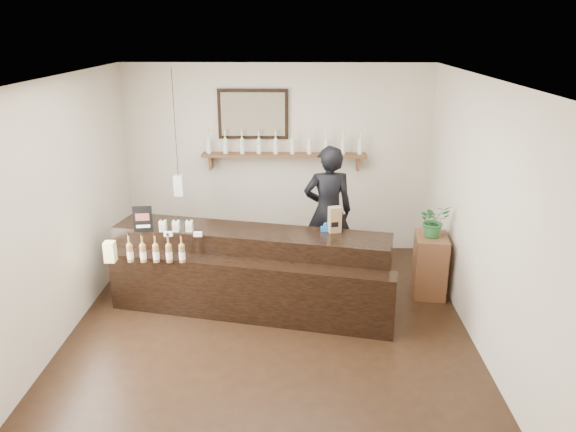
# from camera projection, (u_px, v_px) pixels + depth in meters

# --- Properties ---
(ground) EXTENTS (5.00, 5.00, 0.00)m
(ground) POSITION_uv_depth(u_px,v_px,m) (270.00, 329.00, 6.42)
(ground) COLOR black
(ground) RESTS_ON ground
(room_shell) EXTENTS (5.00, 5.00, 5.00)m
(room_shell) POSITION_uv_depth(u_px,v_px,m) (268.00, 186.00, 5.87)
(room_shell) COLOR beige
(room_shell) RESTS_ON ground
(back_wall_decor) EXTENTS (2.66, 0.96, 1.69)m
(back_wall_decor) POSITION_uv_depth(u_px,v_px,m) (266.00, 137.00, 8.10)
(back_wall_decor) COLOR brown
(back_wall_decor) RESTS_ON ground
(counter) EXTENTS (3.44, 1.58, 1.11)m
(counter) POSITION_uv_depth(u_px,v_px,m) (250.00, 272.00, 6.83)
(counter) COLOR black
(counter) RESTS_ON ground
(promo_sign) EXTENTS (0.23, 0.05, 0.32)m
(promo_sign) POSITION_uv_depth(u_px,v_px,m) (143.00, 219.00, 6.69)
(promo_sign) COLOR black
(promo_sign) RESTS_ON counter
(paper_bag) EXTENTS (0.17, 0.14, 0.31)m
(paper_bag) POSITION_uv_depth(u_px,v_px,m) (335.00, 220.00, 6.68)
(paper_bag) COLOR brown
(paper_bag) RESTS_ON counter
(tape_dispenser) EXTENTS (0.13, 0.05, 0.11)m
(tape_dispenser) POSITION_uv_depth(u_px,v_px,m) (326.00, 228.00, 6.74)
(tape_dispenser) COLOR #1967B5
(tape_dispenser) RESTS_ON counter
(side_cabinet) EXTENTS (0.45, 0.58, 0.79)m
(side_cabinet) POSITION_uv_depth(u_px,v_px,m) (430.00, 265.00, 7.16)
(side_cabinet) COLOR brown
(side_cabinet) RESTS_ON ground
(potted_plant) EXTENTS (0.46, 0.43, 0.42)m
(potted_plant) POSITION_uv_depth(u_px,v_px,m) (434.00, 221.00, 6.97)
(potted_plant) COLOR #296732
(potted_plant) RESTS_ON side_cabinet
(shopkeeper) EXTENTS (0.80, 0.57, 2.05)m
(shopkeeper) POSITION_uv_depth(u_px,v_px,m) (328.00, 203.00, 7.54)
(shopkeeper) COLOR black
(shopkeeper) RESTS_ON ground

